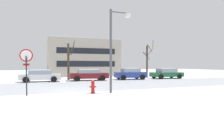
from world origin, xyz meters
The scene contains 12 objects.
ground_plane centered at (0.00, 0.00, 0.00)m, with size 120.00×120.00×0.00m, color white.
road_surface centered at (0.00, 3.09, 0.00)m, with size 80.00×8.18×0.00m.
stop_sign centered at (-2.63, -1.58, 1.99)m, with size 0.76×0.20×2.83m.
fire_hydrant centered at (1.40, -1.85, 0.46)m, with size 0.44×0.30×0.91m.
street_lamp centered at (2.85, -2.02, 3.39)m, with size 1.49×0.36×5.58m.
parked_car_white centered at (-1.93, 8.51, 0.69)m, with size 4.37×2.27×1.33m.
parked_car_maroon centered at (3.48, 8.51, 0.71)m, with size 4.65×2.20×1.36m.
parked_car_blue centered at (8.90, 8.30, 0.74)m, with size 3.99×2.11×1.45m.
parked_car_green centered at (14.31, 8.23, 0.72)m, with size 4.40×2.25×1.41m.
tree_far_mid centered at (12.80, 10.84, 2.55)m, with size 1.76×1.66×5.41m.
tree_far_right centered at (1.38, 10.40, 2.44)m, with size 0.90×1.28×4.89m.
building_far_left centered at (4.88, 21.14, 3.09)m, with size 11.59×10.93×6.19m.
Camera 1 is at (-1.71, -14.28, 1.88)m, focal length 31.12 mm.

